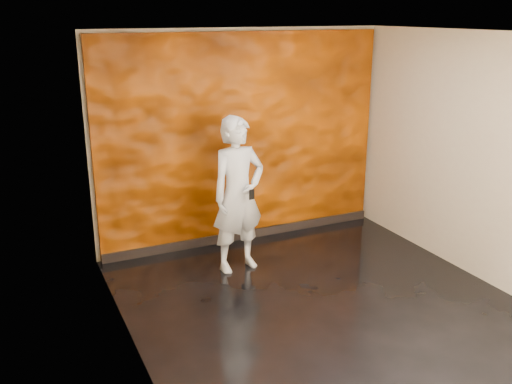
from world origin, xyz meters
TOP-DOWN VIEW (x-y plane):
  - room at (0.00, 0.00)m, footprint 4.02×4.02m
  - feature_wall at (0.00, 1.96)m, footprint 3.90×0.06m
  - baseboard at (0.00, 1.92)m, footprint 3.90×0.04m
  - man at (-0.44, 1.11)m, footprint 0.73×0.54m
  - phone at (-0.38, 0.87)m, footprint 0.06×0.02m

SIDE VIEW (x-z plane):
  - baseboard at x=0.00m, z-range 0.00..0.12m
  - man at x=-0.44m, z-range 0.00..1.86m
  - phone at x=-0.38m, z-range 0.94..1.06m
  - feature_wall at x=0.00m, z-range 0.00..2.75m
  - room at x=0.00m, z-range -0.01..2.81m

